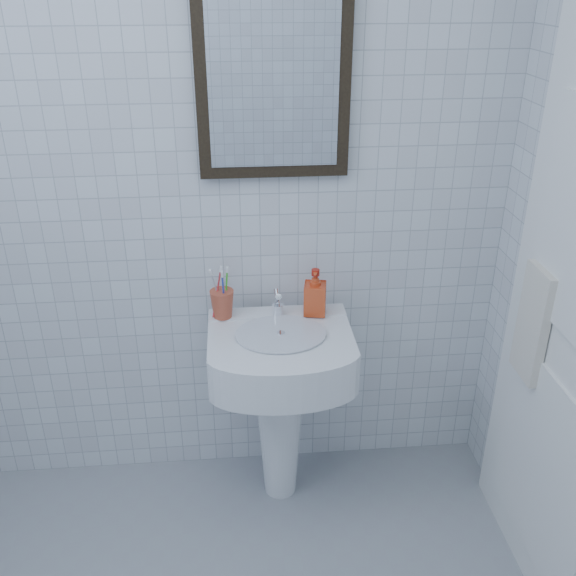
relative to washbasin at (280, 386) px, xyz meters
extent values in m
cube|color=silver|center=(-0.26, 0.22, 0.74)|extent=(2.20, 0.02, 2.50)
cone|color=white|center=(0.00, 0.02, -0.20)|extent=(0.20, 0.20, 0.62)
cube|color=white|center=(0.00, -0.02, 0.17)|extent=(0.50, 0.35, 0.15)
cube|color=white|center=(0.00, 0.11, 0.23)|extent=(0.50, 0.09, 0.03)
cylinder|color=silver|center=(0.00, -0.05, 0.25)|extent=(0.31, 0.31, 0.01)
cylinder|color=white|center=(0.00, 0.09, 0.27)|extent=(0.04, 0.04, 0.04)
cylinder|color=white|center=(0.00, 0.08, 0.32)|extent=(0.02, 0.08, 0.07)
cylinder|color=white|center=(0.00, 0.11, 0.30)|extent=(0.03, 0.04, 0.08)
imported|color=#E74016|center=(0.13, 0.09, 0.33)|extent=(0.09, 0.09, 0.17)
cube|color=black|center=(0.00, 0.20, 1.04)|extent=(0.50, 0.04, 0.62)
cube|color=white|center=(0.00, 0.18, 1.04)|extent=(0.42, 0.00, 0.54)
torus|color=white|center=(0.80, -0.24, 0.54)|extent=(0.01, 0.18, 0.18)
cube|color=beige|center=(0.78, -0.24, 0.36)|extent=(0.03, 0.16, 0.38)
camera|label=1|loc=(-0.14, -1.93, 1.36)|focal=40.00mm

